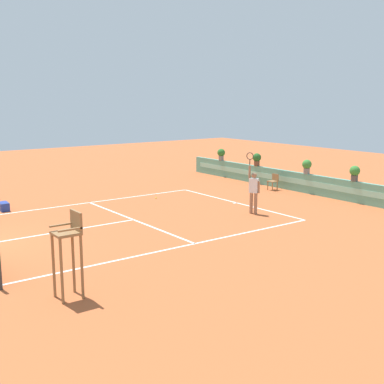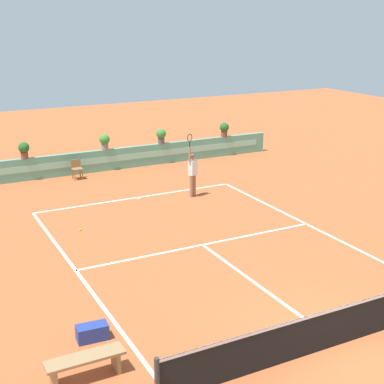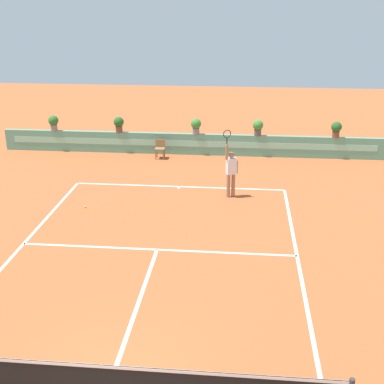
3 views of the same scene
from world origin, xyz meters
name	(u,v)px [view 1 (image 1 of 3)]	position (x,y,z in m)	size (l,w,h in m)	color
ground_plane	(125,221)	(0.00, 6.00, 0.00)	(60.00, 60.00, 0.00)	#B2562D
court_lines	(140,219)	(0.00, 6.72, 0.00)	(8.32, 11.94, 0.01)	white
back_wall_barrier	(302,183)	(0.00, 16.39, 0.50)	(18.00, 0.21, 1.00)	#599E84
umpire_chair	(69,244)	(5.93, 1.26, 1.34)	(0.60, 0.60, 2.14)	olive
ball_kid_chair	(274,181)	(-1.34, 15.66, 0.48)	(0.44, 0.44, 0.85)	olive
gear_bag	(4,206)	(-4.80, 2.71, 0.18)	(0.70, 0.36, 0.36)	navy
tennis_player	(254,189)	(2.04, 11.01, 1.05)	(0.57, 0.35, 2.58)	#9E7051
tennis_ball_near_baseline	(156,198)	(-3.07, 9.40, 0.03)	(0.07, 0.07, 0.07)	#CCE033
potted_plant_centre	(307,166)	(0.25, 16.39, 1.41)	(0.48, 0.48, 0.72)	gray
potted_plant_right	(355,172)	(3.11, 16.39, 1.41)	(0.48, 0.48, 0.72)	#514C47
potted_plant_far_left	(221,154)	(-6.56, 16.39, 1.41)	(0.48, 0.48, 0.72)	gray
potted_plant_left	(257,159)	(-3.40, 16.39, 1.41)	(0.48, 0.48, 0.72)	brown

